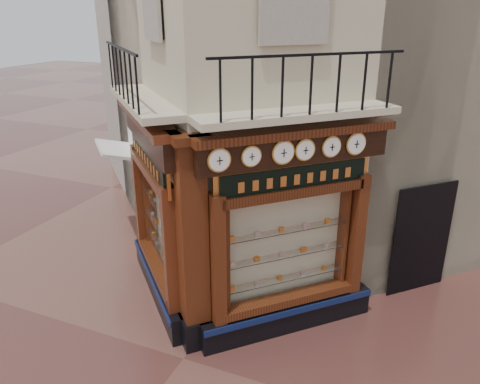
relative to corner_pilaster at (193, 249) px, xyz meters
The scene contains 16 objects.
ground 2.01m from the corner_pilaster, 90.00° to the right, with size 80.00×80.00×0.00m, color #532B26.
neighbour_left 9.21m from the corner_pilaster, 106.93° to the left, with size 8.00×8.00×11.00m, color #B9AFA1.
neighbour_right 9.21m from the corner_pilaster, 73.07° to the left, with size 8.00×8.00×11.00m, color #B9AFA1.
shopfront_left 1.77m from the corner_pilaster, 142.77° to the left, with size 2.86×2.86×3.98m.
shopfront_right 1.77m from the corner_pilaster, 37.23° to the left, with size 2.86×2.86×3.98m.
corner_pilaster is the anchor object (origin of this frame).
balcony 2.47m from the corner_pilaster, 90.00° to the left, with size 5.94×2.97×1.03m.
clock_a 1.76m from the corner_pilaster, ahead, with size 0.31×0.31×0.39m.
clock_b 1.94m from the corner_pilaster, 19.31° to the left, with size 0.28×0.28×0.35m.
clock_c 2.25m from the corner_pilaster, 28.56° to the left, with size 0.33×0.33×0.41m.
clock_d 2.53m from the corner_pilaster, 31.99° to the left, with size 0.30×0.30×0.37m.
clock_e 2.92m from the corner_pilaster, 34.72° to the left, with size 0.30×0.30×0.37m.
clock_f 3.33m from the corner_pilaster, 36.47° to the left, with size 0.32×0.32×0.40m.
awning 5.31m from the corner_pilaster, 140.81° to the left, with size 1.60×0.96×0.08m, color white, non-canonical shape.
signboard_left 2.12m from the corner_pilaster, 145.25° to the left, with size 2.23×2.23×0.60m.
signboard_right 2.12m from the corner_pilaster, 34.75° to the left, with size 2.12×2.12×0.57m.
Camera 1 is at (3.51, -5.72, 5.76)m, focal length 35.00 mm.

